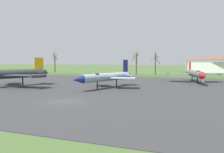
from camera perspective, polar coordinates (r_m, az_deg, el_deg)
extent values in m
plane|color=#425B2D|center=(25.15, -12.53, -6.64)|extent=(600.00, 600.00, 0.00)
cube|color=#333335|center=(39.11, -0.36, -2.73)|extent=(107.07, 51.99, 0.05)
cube|color=#394D27|center=(69.95, 8.53, 0.18)|extent=(167.07, 12.00, 0.06)
cylinder|color=#8EA3B2|center=(36.78, -1.23, -0.12)|extent=(5.15, 11.69, 1.37)
cone|color=navy|center=(31.75, -9.23, -0.82)|extent=(1.84, 2.30, 1.26)
cylinder|color=black|center=(41.75, 4.21, 0.35)|extent=(1.15, 1.03, 0.96)
ellipsoid|color=#19232D|center=(34.68, -4.12, 0.25)|extent=(0.91, 1.71, 0.86)
cube|color=#8EA3B2|center=(39.26, -3.39, -0.02)|extent=(4.46, 4.61, 0.13)
cube|color=#8EA3B2|center=(35.90, 3.06, -0.39)|extent=(4.41, 3.11, 0.13)
cube|color=navy|center=(41.04, 3.62, 2.88)|extent=(0.61, 1.39, 2.33)
cube|color=#8EA3B2|center=(41.63, 2.24, 0.49)|extent=(2.00, 1.75, 0.13)
cube|color=#8EA3B2|center=(40.37, 4.79, 0.37)|extent=(2.00, 1.75, 0.13)
cylinder|color=black|center=(34.93, -3.96, -2.53)|extent=(0.18, 0.18, 1.28)
cylinder|color=black|center=(38.94, 1.22, -1.85)|extent=(0.18, 0.18, 1.28)
cylinder|color=#33383D|center=(42.53, -26.77, 0.57)|extent=(7.20, 13.91, 1.66)
cylinder|color=black|center=(45.73, -17.90, 1.01)|extent=(1.43, 1.30, 1.16)
cube|color=#33383D|center=(46.79, -26.54, 0.69)|extent=(5.79, 6.57, 0.16)
cube|color=#33383D|center=(39.56, -22.48, 0.29)|extent=(6.49, 3.45, 0.16)
cylinder|color=#33383D|center=(50.02, -26.83, 0.87)|extent=(1.62, 2.69, 0.62)
cylinder|color=#33383D|center=(37.21, -19.17, 0.16)|extent=(1.62, 2.69, 0.62)
cube|color=yellow|center=(45.18, -19.07, 3.41)|extent=(0.95, 1.88, 2.21)
cube|color=#33383D|center=(46.33, -19.88, 1.16)|extent=(2.38, 2.19, 0.16)
cube|color=#33383D|center=(44.05, -18.32, 1.06)|extent=(2.38, 2.19, 0.16)
cylinder|color=black|center=(43.85, -22.82, -1.33)|extent=(0.22, 0.22, 1.55)
cylinder|color=#565B60|center=(49.74, 21.34, 0.70)|extent=(3.49, 12.10, 1.39)
cone|color=red|center=(42.87, 23.31, 0.17)|extent=(1.63, 2.29, 1.28)
cylinder|color=black|center=(55.91, 19.99, 1.06)|extent=(1.09, 0.92, 0.97)
ellipsoid|color=#19232D|center=(46.44, 22.22, 0.94)|extent=(1.03, 1.93, 0.97)
cube|color=#565B60|center=(50.34, 17.56, 0.70)|extent=(5.34, 3.62, 0.13)
cube|color=#565B60|center=(51.63, 24.47, 0.61)|extent=(5.49, 4.84, 0.13)
cylinder|color=#565B60|center=(50.57, 14.74, 0.77)|extent=(0.90, 2.28, 0.52)
cylinder|color=#565B60|center=(52.82, 26.87, 0.61)|extent=(0.90, 2.28, 0.52)
cube|color=red|center=(55.08, 20.18, 2.76)|extent=(0.42, 1.46, 1.95)
cube|color=#565B60|center=(54.79, 18.97, 1.14)|extent=(1.99, 1.59, 0.13)
cube|color=#565B60|center=(55.23, 21.37, 1.10)|extent=(1.99, 1.59, 0.13)
cylinder|color=black|center=(47.25, 21.97, -1.11)|extent=(0.19, 0.19, 1.30)
cylinder|color=black|center=(52.42, 20.70, -0.60)|extent=(0.19, 0.19, 1.30)
cylinder|color=black|center=(42.78, 23.23, -2.00)|extent=(0.08, 0.08, 0.76)
cube|color=white|center=(42.73, 23.25, -1.30)|extent=(0.52, 0.31, 0.31)
cylinder|color=brown|center=(95.86, -15.10, 3.51)|extent=(0.50, 0.50, 8.12)
cylinder|color=brown|center=(96.51, -14.94, 5.00)|extent=(1.57, 0.39, 1.98)
cylinder|color=brown|center=(95.32, -14.74, 4.77)|extent=(0.42, 1.83, 1.31)
cylinder|color=brown|center=(96.55, -15.32, 6.07)|extent=(0.99, 1.46, 2.15)
cylinder|color=brown|center=(95.60, -15.55, 5.16)|extent=(1.53, 1.13, 1.18)
cylinder|color=brown|center=(74.96, 6.56, 3.47)|extent=(0.47, 0.47, 7.96)
cylinder|color=brown|center=(74.49, 5.98, 5.77)|extent=(1.54, 1.49, 1.53)
cylinder|color=brown|center=(74.76, 5.99, 5.43)|extent=(1.02, 1.59, 2.72)
cylinder|color=brown|center=(75.43, 5.74, 5.16)|extent=(0.62, 2.51, 2.50)
cylinder|color=brown|center=(75.52, 6.82, 5.58)|extent=(1.39, 0.68, 1.43)
cylinder|color=#42382D|center=(75.56, 11.56, 3.37)|extent=(0.40, 0.40, 7.83)
cylinder|color=#42382D|center=(75.00, 11.94, 5.33)|extent=(1.20, 1.25, 1.31)
cylinder|color=#42382D|center=(74.53, 11.99, 4.28)|extent=(2.10, 1.60, 2.59)
cylinder|color=#42382D|center=(77.03, 11.50, 4.95)|extent=(2.95, 0.77, 1.66)
cube|color=silver|center=(103.38, 26.81, 2.21)|extent=(27.61, 13.03, 4.38)
pyramid|color=brown|center=(103.37, 26.88, 4.56)|extent=(28.99, 13.68, 2.06)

